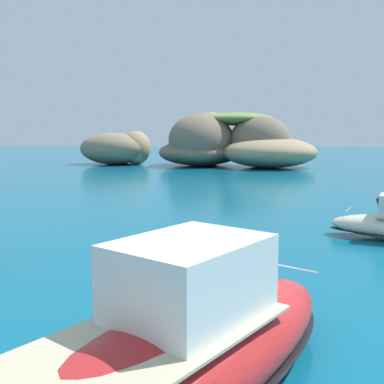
% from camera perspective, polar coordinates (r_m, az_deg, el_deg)
% --- Properties ---
extents(ground_plane, '(400.00, 400.00, 0.00)m').
position_cam_1_polar(ground_plane, '(11.68, 5.65, -19.12)').
color(ground_plane, '#0C5B7A').
extents(islet_large, '(28.87, 23.24, 9.46)m').
position_cam_1_polar(islet_large, '(76.27, 4.58, 6.10)').
color(islet_large, '#9E8966').
rests_on(islet_large, ground).
extents(islet_small, '(15.32, 16.34, 5.98)m').
position_cam_1_polar(islet_small, '(82.95, -9.38, 5.31)').
color(islet_small, '#756651').
rests_on(islet_small, ground).
extents(motorboat_red, '(8.63, 10.88, 3.19)m').
position_cam_1_polar(motorboat_red, '(9.03, -2.23, -19.84)').
color(motorboat_red, red).
rests_on(motorboat_red, ground).
extents(dinghy_tender, '(2.85, 1.34, 0.58)m').
position_cam_1_polar(dinghy_tender, '(19.25, 3.26, -7.70)').
color(dinghy_tender, orange).
rests_on(dinghy_tender, ground).
extents(channel_buoy, '(0.56, 0.56, 1.48)m').
position_cam_1_polar(channel_buoy, '(16.70, 1.00, -9.63)').
color(channel_buoy, '#E54C19').
rests_on(channel_buoy, ground).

